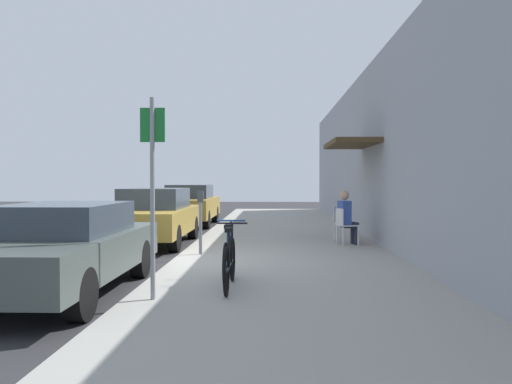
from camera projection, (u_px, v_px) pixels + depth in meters
The scene contains 13 objects.
ground_plane at pixel (171, 267), 9.87m from camera, with size 60.00×60.00×0.00m, color #2D2D30.
sidewalk_slab at pixel (285, 250), 11.80m from camera, with size 4.50×32.00×0.12m, color #9E9B93.
building_facade at pixel (391, 149), 11.69m from camera, with size 1.40×32.00×4.73m.
parked_car_0 at pixel (62, 247), 7.43m from camera, with size 1.80×4.40×1.32m.
parked_car_1 at pixel (154, 216), 13.24m from camera, with size 1.80×4.40×1.45m.
parked_car_2 at pixel (190, 205), 18.93m from camera, with size 1.80×4.40×1.50m.
parking_meter at pixel (200, 217), 10.68m from camera, with size 0.12×0.10×1.32m.
street_sign at pixel (153, 182), 6.60m from camera, with size 0.32×0.06×2.60m.
bicycle_0 at pixel (229, 258), 7.79m from camera, with size 0.46×1.71×0.90m.
bicycle_1 at pixel (230, 263), 7.30m from camera, with size 0.46×1.71×0.90m.
cafe_chair_0 at pixel (344, 224), 12.27m from camera, with size 0.54×0.54×0.87m.
seated_patron_0 at pixel (347, 216), 12.28m from camera, with size 0.49×0.44×1.29m.
cafe_chair_1 at pixel (340, 221), 13.10m from camera, with size 0.54×0.54×0.87m.
Camera 1 is at (1.93, -9.78, 1.66)m, focal length 36.06 mm.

